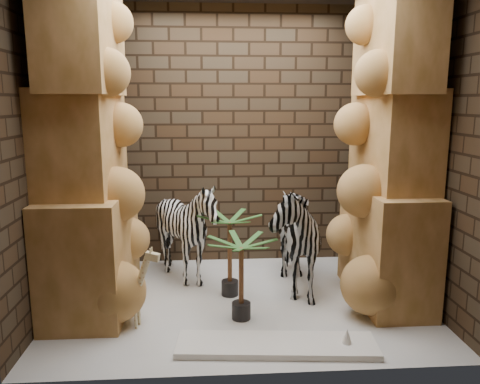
{
  "coord_description": "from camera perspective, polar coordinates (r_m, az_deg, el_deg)",
  "views": [
    {
      "loc": [
        -0.3,
        -4.3,
        1.92
      ],
      "look_at": [
        0.0,
        0.15,
        1.06
      ],
      "focal_mm": 35.22,
      "sensor_mm": 36.0,
      "label": 1
    }
  ],
  "objects": [
    {
      "name": "giraffe_toy",
      "position": [
        4.21,
        -13.7,
        -10.98
      ],
      "size": [
        0.4,
        0.21,
        0.74
      ],
      "primitive_type": null,
      "rotation": [
        0.0,
        0.0,
        -0.23
      ],
      "color": "beige",
      "rests_on": "floor"
    },
    {
      "name": "rock_pillar_right",
      "position": [
        4.65,
        17.93,
        5.23
      ],
      "size": [
        0.58,
        1.25,
        3.0
      ],
      "primitive_type": null,
      "color": "tan",
      "rests_on": "floor"
    },
    {
      "name": "surfboard",
      "position": [
        3.92,
        4.44,
        -18.01
      ],
      "size": [
        1.6,
        0.52,
        0.05
      ],
      "primitive_type": "cube",
      "rotation": [
        0.0,
        0.0,
        -0.09
      ],
      "color": "white",
      "rests_on": "floor"
    },
    {
      "name": "wall_right",
      "position": [
        4.78,
        21.63,
        5.13
      ],
      "size": [
        0.0,
        3.0,
        3.0
      ],
      "primitive_type": "plane",
      "rotation": [
        1.57,
        0.0,
        -1.57
      ],
      "color": "#342315",
      "rests_on": "ground"
    },
    {
      "name": "zebra_left",
      "position": [
        5.06,
        -6.46,
        -5.29
      ],
      "size": [
        1.14,
        1.31,
        1.03
      ],
      "primitive_type": "imported",
      "rotation": [
        0.0,
        0.0,
        -0.23
      ],
      "color": "white",
      "rests_on": "floor"
    },
    {
      "name": "palm_back",
      "position": [
        4.23,
        0.15,
        -10.41
      ],
      "size": [
        0.36,
        0.36,
        0.76
      ],
      "primitive_type": null,
      "color": "#1B4A18",
      "rests_on": "floor"
    },
    {
      "name": "palm_front",
      "position": [
        4.71,
        -1.25,
        -7.56
      ],
      "size": [
        0.36,
        0.36,
        0.85
      ],
      "primitive_type": null,
      "color": "#1B4A18",
      "rests_on": "floor"
    },
    {
      "name": "wall_back",
      "position": [
        5.57,
        -0.8,
        6.61
      ],
      "size": [
        3.5,
        0.0,
        3.5
      ],
      "primitive_type": "plane",
      "rotation": [
        1.57,
        0.0,
        0.0
      ],
      "color": "#342315",
      "rests_on": "ground"
    },
    {
      "name": "rock_pillar_left",
      "position": [
        4.45,
        -18.24,
        4.98
      ],
      "size": [
        0.68,
        1.3,
        3.0
      ],
      "primitive_type": null,
      "color": "tan",
      "rests_on": "floor"
    },
    {
      "name": "floor",
      "position": [
        4.71,
        0.1,
        -13.1
      ],
      "size": [
        3.5,
        3.5,
        0.0
      ],
      "primitive_type": "plane",
      "color": "silver",
      "rests_on": "ground"
    },
    {
      "name": "wall_left",
      "position": [
        4.55,
        -22.53,
        4.82
      ],
      "size": [
        0.0,
        3.0,
        3.0
      ],
      "primitive_type": "plane",
      "rotation": [
        1.57,
        0.0,
        1.57
      ],
      "color": "#342315",
      "rests_on": "ground"
    },
    {
      "name": "wall_front",
      "position": [
        3.09,
        1.72,
        3.14
      ],
      "size": [
        3.5,
        0.0,
        3.5
      ],
      "primitive_type": "plane",
      "rotation": [
        -1.57,
        0.0,
        0.0
      ],
      "color": "#342315",
      "rests_on": "ground"
    },
    {
      "name": "zebra_right",
      "position": [
        4.83,
        5.74,
        -4.02
      ],
      "size": [
        0.68,
        1.18,
        1.36
      ],
      "primitive_type": "imported",
      "rotation": [
        0.0,
        0.0,
        0.05
      ],
      "color": "white",
      "rests_on": "floor"
    }
  ]
}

